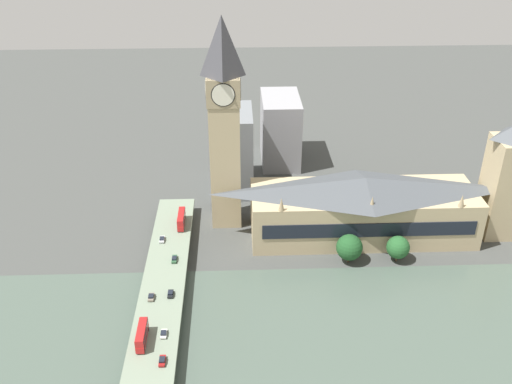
{
  "coord_description": "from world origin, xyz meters",
  "views": [
    {
      "loc": [
        -172.89,
        41.03,
        125.97
      ],
      "look_at": [
        21.37,
        33.57,
        17.45
      ],
      "focal_mm": 40.0,
      "sensor_mm": 36.0,
      "label": 1
    }
  ],
  "objects_px": {
    "clock_tower": "(224,121)",
    "double_decker_bus_mid": "(142,335)",
    "road_bridge": "(158,316)",
    "car_southbound_mid": "(151,297)",
    "car_southbound_lead": "(164,334)",
    "parliament_hall": "(363,207)",
    "victoria_tower": "(508,179)",
    "car_northbound_lead": "(170,294)",
    "car_northbound_mid": "(162,239)",
    "double_decker_bus_lead": "(181,219)",
    "car_southbound_tail": "(162,361)",
    "car_northbound_tail": "(174,259)"
  },
  "relations": [
    {
      "from": "double_decker_bus_lead",
      "to": "clock_tower",
      "type": "bearing_deg",
      "value": -58.03
    },
    {
      "from": "double_decker_bus_mid",
      "to": "car_southbound_tail",
      "type": "height_order",
      "value": "double_decker_bus_mid"
    },
    {
      "from": "road_bridge",
      "to": "car_northbound_tail",
      "type": "bearing_deg",
      "value": -5.45
    },
    {
      "from": "road_bridge",
      "to": "double_decker_bus_lead",
      "type": "bearing_deg",
      "value": -3.87
    },
    {
      "from": "car_southbound_lead",
      "to": "car_southbound_tail",
      "type": "relative_size",
      "value": 0.93
    },
    {
      "from": "double_decker_bus_lead",
      "to": "car_southbound_mid",
      "type": "distance_m",
      "value": 44.99
    },
    {
      "from": "victoria_tower",
      "to": "car_northbound_lead",
      "type": "height_order",
      "value": "victoria_tower"
    },
    {
      "from": "car_northbound_mid",
      "to": "car_northbound_lead",
      "type": "bearing_deg",
      "value": -169.22
    },
    {
      "from": "double_decker_bus_lead",
      "to": "car_southbound_tail",
      "type": "distance_m",
      "value": 72.59
    },
    {
      "from": "victoria_tower",
      "to": "clock_tower",
      "type": "bearing_deg",
      "value": 83.54
    },
    {
      "from": "parliament_hall",
      "to": "car_northbound_mid",
      "type": "height_order",
      "value": "parliament_hall"
    },
    {
      "from": "clock_tower",
      "to": "car_southbound_mid",
      "type": "distance_m",
      "value": 71.65
    },
    {
      "from": "clock_tower",
      "to": "road_bridge",
      "type": "xyz_separation_m",
      "value": [
        -62.9,
        21.18,
        -40.02
      ]
    },
    {
      "from": "car_southbound_lead",
      "to": "parliament_hall",
      "type": "bearing_deg",
      "value": -49.94
    },
    {
      "from": "car_northbound_mid",
      "to": "car_southbound_mid",
      "type": "xyz_separation_m",
      "value": [
        -33.5,
        -0.0,
        0.01
      ]
    },
    {
      "from": "clock_tower",
      "to": "car_northbound_tail",
      "type": "height_order",
      "value": "clock_tower"
    },
    {
      "from": "car_northbound_lead",
      "to": "car_southbound_lead",
      "type": "distance_m",
      "value": 18.5
    },
    {
      "from": "double_decker_bus_lead",
      "to": "car_northbound_tail",
      "type": "xyz_separation_m",
      "value": [
        -23.73,
        0.82,
        -2.09
      ]
    },
    {
      "from": "road_bridge",
      "to": "car_northbound_lead",
      "type": "xyz_separation_m",
      "value": [
        8.72,
        -3.11,
        1.76
      ]
    },
    {
      "from": "victoria_tower",
      "to": "car_southbound_mid",
      "type": "xyz_separation_m",
      "value": [
        -43.21,
        132.7,
        -17.67
      ]
    },
    {
      "from": "car_southbound_lead",
      "to": "double_decker_bus_mid",
      "type": "bearing_deg",
      "value": 112.76
    },
    {
      "from": "parliament_hall",
      "to": "car_northbound_lead",
      "type": "distance_m",
      "value": 83.02
    },
    {
      "from": "clock_tower",
      "to": "car_northbound_tail",
      "type": "bearing_deg",
      "value": 151.98
    },
    {
      "from": "parliament_hall",
      "to": "car_southbound_lead",
      "type": "height_order",
      "value": "parliament_hall"
    },
    {
      "from": "clock_tower",
      "to": "double_decker_bus_mid",
      "type": "height_order",
      "value": "clock_tower"
    },
    {
      "from": "double_decker_bus_lead",
      "to": "car_northbound_tail",
      "type": "relative_size",
      "value": 2.61
    },
    {
      "from": "road_bridge",
      "to": "car_southbound_mid",
      "type": "height_order",
      "value": "car_southbound_mid"
    },
    {
      "from": "victoria_tower",
      "to": "car_southbound_tail",
      "type": "relative_size",
      "value": 12.42
    },
    {
      "from": "double_decker_bus_lead",
      "to": "car_northbound_tail",
      "type": "height_order",
      "value": "double_decker_bus_lead"
    },
    {
      "from": "car_northbound_tail",
      "to": "parliament_hall",
      "type": "bearing_deg",
      "value": -72.67
    },
    {
      "from": "victoria_tower",
      "to": "car_southbound_tail",
      "type": "height_order",
      "value": "victoria_tower"
    },
    {
      "from": "road_bridge",
      "to": "double_decker_bus_lead",
      "type": "xyz_separation_m",
      "value": [
        51.87,
        -3.51,
        3.79
      ]
    },
    {
      "from": "clock_tower",
      "to": "double_decker_bus_mid",
      "type": "distance_m",
      "value": 86.93
    },
    {
      "from": "double_decker_bus_lead",
      "to": "double_decker_bus_mid",
      "type": "height_order",
      "value": "double_decker_bus_lead"
    },
    {
      "from": "car_northbound_lead",
      "to": "car_northbound_tail",
      "type": "height_order",
      "value": "car_northbound_lead"
    },
    {
      "from": "parliament_hall",
      "to": "double_decker_bus_mid",
      "type": "xyz_separation_m",
      "value": [
        -62.82,
        77.67,
        -4.53
      ]
    },
    {
      "from": "double_decker_bus_lead",
      "to": "car_southbound_lead",
      "type": "relative_size",
      "value": 3.01
    },
    {
      "from": "parliament_hall",
      "to": "car_northbound_lead",
      "type": "height_order",
      "value": "parliament_hall"
    },
    {
      "from": "clock_tower",
      "to": "road_bridge",
      "type": "height_order",
      "value": "clock_tower"
    },
    {
      "from": "car_southbound_lead",
      "to": "victoria_tower",
      "type": "bearing_deg",
      "value": -64.55
    },
    {
      "from": "car_northbound_mid",
      "to": "road_bridge",
      "type": "bearing_deg",
      "value": -175.77
    },
    {
      "from": "parliament_hall",
      "to": "car_northbound_mid",
      "type": "distance_m",
      "value": 78.41
    },
    {
      "from": "clock_tower",
      "to": "road_bridge",
      "type": "relative_size",
      "value": 0.58
    },
    {
      "from": "road_bridge",
      "to": "car_northbound_mid",
      "type": "height_order",
      "value": "car_northbound_mid"
    },
    {
      "from": "clock_tower",
      "to": "double_decker_bus_lead",
      "type": "relative_size",
      "value": 7.23
    },
    {
      "from": "double_decker_bus_mid",
      "to": "double_decker_bus_lead",
      "type": "bearing_deg",
      "value": -5.94
    },
    {
      "from": "victoria_tower",
      "to": "car_southbound_lead",
      "type": "height_order",
      "value": "victoria_tower"
    },
    {
      "from": "car_northbound_mid",
      "to": "car_southbound_lead",
      "type": "xyz_separation_m",
      "value": [
        -50.67,
        -5.8,
        -0.04
      ]
    },
    {
      "from": "car_northbound_lead",
      "to": "car_southbound_mid",
      "type": "height_order",
      "value": "car_northbound_lead"
    },
    {
      "from": "victoria_tower",
      "to": "car_northbound_lead",
      "type": "xyz_separation_m",
      "value": [
        -41.89,
        126.58,
        -17.61
      ]
    }
  ]
}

